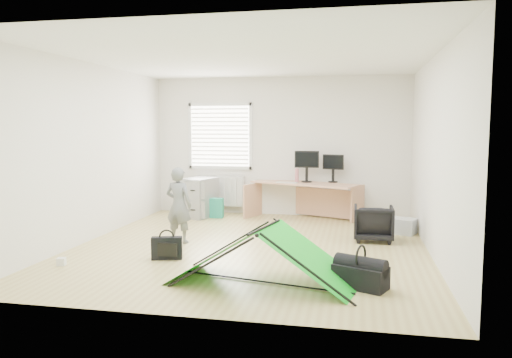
% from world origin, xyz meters
% --- Properties ---
extents(ground, '(5.50, 5.50, 0.00)m').
position_xyz_m(ground, '(0.00, 0.00, 0.00)').
color(ground, tan).
rests_on(ground, ground).
extents(back_wall, '(5.00, 0.02, 2.70)m').
position_xyz_m(back_wall, '(0.00, 2.75, 1.35)').
color(back_wall, silver).
rests_on(back_wall, ground).
extents(window, '(1.20, 0.06, 1.20)m').
position_xyz_m(window, '(-1.20, 2.71, 1.55)').
color(window, silver).
rests_on(window, back_wall).
extents(radiator, '(1.00, 0.12, 0.60)m').
position_xyz_m(radiator, '(-1.20, 2.67, 0.45)').
color(radiator, silver).
rests_on(radiator, back_wall).
extents(desk, '(2.11, 1.34, 0.69)m').
position_xyz_m(desk, '(0.53, 2.38, 0.34)').
color(desk, tan).
rests_on(desk, ground).
extents(filing_cabinet, '(0.67, 0.77, 0.75)m').
position_xyz_m(filing_cabinet, '(-1.47, 2.16, 0.38)').
color(filing_cabinet, gray).
rests_on(filing_cabinet, ground).
extents(monitor_left, '(0.47, 0.15, 0.44)m').
position_xyz_m(monitor_left, '(0.56, 2.47, 0.91)').
color(monitor_left, black).
rests_on(monitor_left, desk).
extents(monitor_right, '(0.41, 0.21, 0.39)m').
position_xyz_m(monitor_right, '(1.06, 2.55, 0.88)').
color(monitor_right, black).
rests_on(monitor_right, desk).
extents(keyboard, '(0.41, 0.18, 0.02)m').
position_xyz_m(keyboard, '(0.21, 2.26, 0.70)').
color(keyboard, beige).
rests_on(keyboard, desk).
extents(thermos, '(0.08, 0.08, 0.26)m').
position_xyz_m(thermos, '(0.38, 2.47, 0.82)').
color(thermos, '#B3646C').
rests_on(thermos, desk).
extents(office_chair, '(0.58, 0.60, 0.54)m').
position_xyz_m(office_chair, '(1.76, 0.75, 0.27)').
color(office_chair, black).
rests_on(office_chair, ground).
extents(person, '(0.46, 0.34, 1.14)m').
position_xyz_m(person, '(-1.11, 0.04, 0.57)').
color(person, slate).
rests_on(person, ground).
extents(kite, '(2.18, 1.30, 0.63)m').
position_xyz_m(kite, '(0.50, -1.63, 0.32)').
color(kite, '#11B71F').
rests_on(kite, ground).
extents(storage_crate, '(0.54, 0.47, 0.25)m').
position_xyz_m(storage_crate, '(2.22, 1.37, 0.13)').
color(storage_crate, silver).
rests_on(storage_crate, ground).
extents(tote_bag, '(0.32, 0.14, 0.38)m').
position_xyz_m(tote_bag, '(-1.16, 2.14, 0.19)').
color(tote_bag, '#1D896C').
rests_on(tote_bag, ground).
extents(laptop_bag, '(0.41, 0.22, 0.30)m').
position_xyz_m(laptop_bag, '(-0.94, -0.89, 0.15)').
color(laptop_bag, black).
rests_on(laptop_bag, ground).
extents(white_box, '(0.12, 0.12, 0.10)m').
position_xyz_m(white_box, '(-2.13, -1.43, 0.05)').
color(white_box, silver).
rests_on(white_box, ground).
extents(duffel_bag, '(0.63, 0.50, 0.25)m').
position_xyz_m(duffel_bag, '(1.55, -1.58, 0.12)').
color(duffel_bag, black).
rests_on(duffel_bag, ground).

